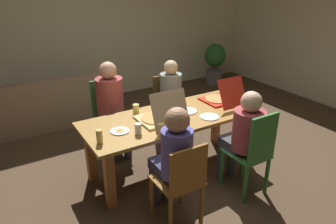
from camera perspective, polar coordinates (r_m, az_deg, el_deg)
ground_plane at (r=4.09m, az=0.74°, el=-10.07°), size 20.00×20.00×0.00m
back_wall at (r=6.23m, az=-14.54°, el=14.72°), size 7.38×0.12×2.81m
side_wall_right at (r=6.75m, az=24.66°, el=14.01°), size 0.12×5.10×2.81m
dining_table at (r=3.79m, az=0.79°, el=-2.25°), size 2.14×0.86×0.73m
chair_0 at (r=3.52m, az=14.92°, el=-7.07°), size 0.38×0.44×0.99m
person_0 at (r=3.52m, az=13.54°, el=-3.50°), size 0.34×0.51×1.18m
chair_1 at (r=3.00m, az=2.43°, el=-12.41°), size 0.41×0.42×0.90m
person_1 at (r=2.99m, az=0.91°, el=-7.66°), size 0.29×0.51×1.21m
chair_2 at (r=4.39m, az=-10.62°, el=-0.08°), size 0.40×0.41×0.98m
person_2 at (r=4.19m, az=-10.13°, el=1.89°), size 0.35×0.51×1.26m
chair_3 at (r=4.74m, az=-0.01°, el=1.46°), size 0.39×0.40×0.91m
person_3 at (r=4.56m, az=0.89°, el=3.25°), size 0.31×0.50×1.17m
pizza_box_0 at (r=4.19m, az=9.38°, el=2.41°), size 0.38×0.54×0.37m
pizza_box_1 at (r=3.57m, az=-1.55°, el=-0.99°), size 0.42×0.57×0.42m
plate_0 at (r=3.74m, az=7.44°, el=-0.86°), size 0.23×0.23×0.01m
plate_1 at (r=3.87m, az=3.40°, el=0.19°), size 0.25×0.25×0.01m
plate_2 at (r=3.41m, az=-8.65°, el=-3.34°), size 0.21×0.21×0.03m
drinking_glass_0 at (r=3.27m, az=-1.29°, el=-3.15°), size 0.08×0.08×0.13m
drinking_glass_1 at (r=3.81m, az=-5.77°, el=0.56°), size 0.08×0.08×0.11m
drinking_glass_2 at (r=3.31m, az=-5.39°, el=-3.05°), size 0.07×0.07×0.12m
drinking_glass_3 at (r=3.19m, az=-12.22°, el=-4.34°), size 0.06×0.06×0.15m
couch at (r=5.57m, az=-19.55°, el=1.14°), size 1.96×0.92×0.82m
potted_plant at (r=7.22m, az=8.42°, el=8.98°), size 0.46×0.46×0.89m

